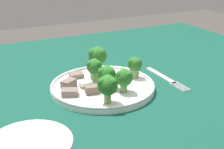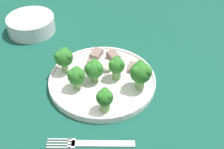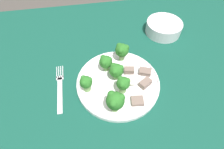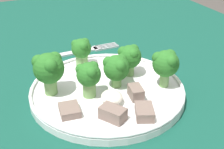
{
  "view_description": "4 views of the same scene",
  "coord_description": "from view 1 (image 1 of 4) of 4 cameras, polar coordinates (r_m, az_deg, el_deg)",
  "views": [
    {
      "loc": [
        0.32,
        0.68,
        1.1
      ],
      "look_at": [
        0.01,
        0.05,
        0.81
      ],
      "focal_mm": 50.0,
      "sensor_mm": 36.0,
      "label": 1
    },
    {
      "loc": [
        -0.55,
        -0.02,
        1.29
      ],
      "look_at": [
        0.02,
        -0.0,
        0.79
      ],
      "focal_mm": 50.0,
      "sensor_mm": 36.0,
      "label": 2
    },
    {
      "loc": [
        -0.06,
        -0.29,
        1.23
      ],
      "look_at": [
        0.0,
        0.04,
        0.79
      ],
      "focal_mm": 28.0,
      "sensor_mm": 36.0,
      "label": 3
    },
    {
      "loc": [
        0.44,
        -0.16,
        1.06
      ],
      "look_at": [
        0.05,
        0.02,
        0.82
      ],
      "focal_mm": 50.0,
      "sensor_mm": 36.0,
      "label": 4
    }
  ],
  "objects": [
    {
      "name": "meat_slice_rear_slice",
      "position": [
        0.75,
        -3.71,
        -2.79
      ],
      "size": [
        0.04,
        0.03,
        0.02
      ],
      "color": "#756056",
      "rests_on": "dinner_plate"
    },
    {
      "name": "broccoli_floret_near_rim_left",
      "position": [
        0.69,
        -0.82,
        -1.98
      ],
      "size": [
        0.05,
        0.05,
        0.07
      ],
      "color": "#709E56",
      "rests_on": "dinner_plate"
    },
    {
      "name": "broccoli_floret_back_left",
      "position": [
        0.83,
        4.17,
        1.72
      ],
      "size": [
        0.04,
        0.04,
        0.06
      ],
      "color": "#709E56",
      "rests_on": "dinner_plate"
    },
    {
      "name": "meat_slice_front_slice",
      "position": [
        0.79,
        -7.91,
        -1.66
      ],
      "size": [
        0.04,
        0.04,
        0.02
      ],
      "color": "#756056",
      "rests_on": "dinner_plate"
    },
    {
      "name": "broccoli_floret_center_back",
      "position": [
        0.77,
        -0.97,
        0.02
      ],
      "size": [
        0.05,
        0.05,
        0.06
      ],
      "color": "#709E56",
      "rests_on": "dinner_plate"
    },
    {
      "name": "dinner_plate",
      "position": [
        0.8,
        -1.71,
        -2.18
      ],
      "size": [
        0.27,
        0.27,
        0.02
      ],
      "color": "white",
      "rests_on": "table"
    },
    {
      "name": "broccoli_floret_front_left",
      "position": [
        0.87,
        -2.65,
        3.4
      ],
      "size": [
        0.05,
        0.05,
        0.07
      ],
      "color": "#709E56",
      "rests_on": "dinner_plate"
    },
    {
      "name": "fork",
      "position": [
        0.88,
        9.8,
        -0.71
      ],
      "size": [
        0.02,
        0.18,
        0.0
      ],
      "color": "silver",
      "rests_on": "table"
    },
    {
      "name": "sauce_dollop",
      "position": [
        0.79,
        -4.82,
        -1.55
      ],
      "size": [
        0.04,
        0.03,
        0.02
      ],
      "color": "silver",
      "rests_on": "dinner_plate"
    },
    {
      "name": "meat_slice_edge_slice",
      "position": [
        0.75,
        -7.72,
        -3.26
      ],
      "size": [
        0.05,
        0.04,
        0.02
      ],
      "color": "#756056",
      "rests_on": "dinner_plate"
    },
    {
      "name": "broccoli_floret_mid_cluster",
      "position": [
        0.75,
        2.19,
        -0.57
      ],
      "size": [
        0.04,
        0.04,
        0.06
      ],
      "color": "#709E56",
      "rests_on": "dinner_plate"
    },
    {
      "name": "table",
      "position": [
        0.87,
        -1.04,
        -7.66
      ],
      "size": [
        1.32,
        1.03,
        0.76
      ],
      "color": "#114738",
      "rests_on": "ground_plane"
    },
    {
      "name": "broccoli_floret_center_left",
      "position": [
        0.81,
        -3.25,
        1.34
      ],
      "size": [
        0.04,
        0.04,
        0.06
      ],
      "color": "#709E56",
      "rests_on": "dinner_plate"
    },
    {
      "name": "meat_slice_middle_slice",
      "position": [
        0.85,
        -6.54,
        -0.12
      ],
      "size": [
        0.04,
        0.03,
        0.01
      ],
      "color": "#756056",
      "rests_on": "dinner_plate"
    }
  ]
}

